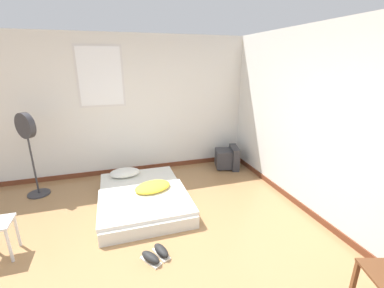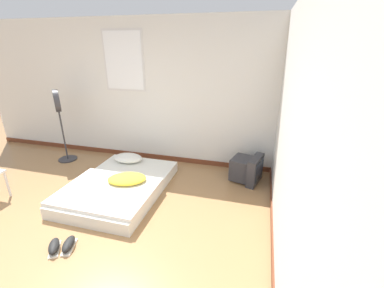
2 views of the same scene
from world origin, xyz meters
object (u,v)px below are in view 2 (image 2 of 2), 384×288
Objects in this scene: crt_tv at (247,169)px; standing_fan at (59,112)px; mattress_bed at (120,185)px; sneaker_pair at (61,246)px.

crt_tv is 3.57m from standing_fan.
standing_fan is (-1.62, 0.79, 0.85)m from mattress_bed.
sneaker_pair is at bearing -131.18° from crt_tv.
mattress_bed is at bearing -26.02° from standing_fan.
standing_fan reaches higher than sneaker_pair.
mattress_bed is 1.30× the size of standing_fan.
crt_tv is (1.86, 0.89, 0.09)m from mattress_bed.
sneaker_pair is at bearing -51.62° from standing_fan.
crt_tv is 2.85m from sneaker_pair.
sneaker_pair is (-1.87, -2.14, -0.16)m from crt_tv.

